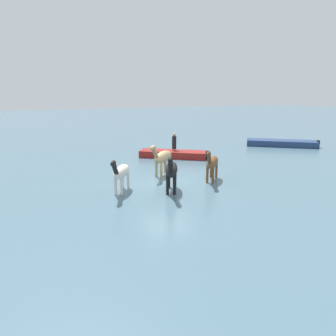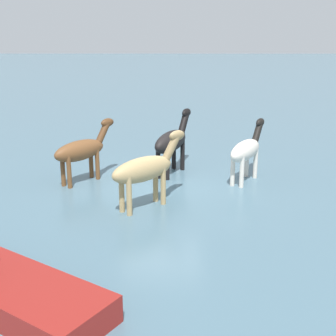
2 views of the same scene
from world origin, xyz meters
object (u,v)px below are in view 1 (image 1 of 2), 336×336
horse_lead (121,172)px  boat_motor_center (173,155)px  horse_chestnut_trailing (171,170)px  boat_skiff_near (281,144)px  horse_dun_straggler (163,157)px  horse_rear_stallion (212,163)px  person_watcher_seated (174,142)px

horse_lead → boat_motor_center: horse_lead is taller
horse_chestnut_trailing → boat_skiff_near: size_ratio=0.43×
boat_skiff_near → horse_dun_straggler: bearing=56.7°
horse_chestnut_trailing → boat_motor_center: bearing=-178.6°
horse_rear_stallion → person_watcher_seated: (6.68, -0.62, 0.12)m
boat_skiff_near → horse_chestnut_trailing: bearing=65.8°
horse_lead → boat_motor_center: 8.66m
person_watcher_seated → horse_dun_straggler: bearing=149.4°
horse_rear_stallion → horse_lead: 5.09m
horse_chestnut_trailing → boat_motor_center: horse_chestnut_trailing is taller
horse_lead → boat_skiff_near: size_ratio=0.38×
horse_rear_stallion → person_watcher_seated: horse_rear_stallion is taller
horse_dun_straggler → horse_lead: size_ratio=0.96×
horse_dun_straggler → boat_motor_center: 5.11m
horse_dun_straggler → boat_skiff_near: (5.22, -13.35, -0.88)m
horse_dun_straggler → horse_rear_stallion: (-2.14, -2.07, -0.05)m
horse_lead → boat_skiff_near: bearing=145.9°
horse_rear_stallion → horse_lead: size_ratio=0.94×
horse_dun_straggler → horse_lead: 3.76m
person_watcher_seated → horse_rear_stallion: bearing=174.7°
horse_dun_straggler → horse_rear_stallion: 2.98m
horse_lead → boat_skiff_near: 18.01m
horse_rear_stallion → person_watcher_seated: bearing=-145.3°
horse_lead → person_watcher_seated: horse_lead is taller
horse_chestnut_trailing → horse_dun_straggler: bearing=-168.1°
horse_lead → person_watcher_seated: 8.86m
boat_motor_center → person_watcher_seated: person_watcher_seated is taller
horse_chestnut_trailing → horse_rear_stallion: horse_chestnut_trailing is taller
boat_skiff_near → horse_lead: bearing=59.8°
person_watcher_seated → horse_chestnut_trailing: bearing=155.8°
horse_lead → horse_dun_straggler: bearing=157.9°
boat_motor_center → person_watcher_seated: 1.00m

